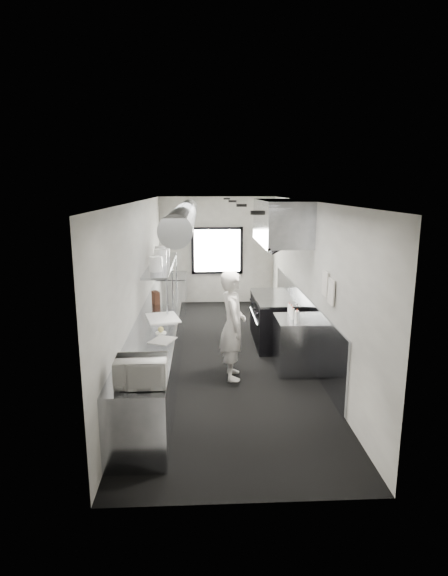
{
  "coord_description": "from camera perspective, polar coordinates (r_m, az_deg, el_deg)",
  "views": [
    {
      "loc": [
        -0.4,
        -7.86,
        3.04
      ],
      "look_at": [
        -0.02,
        -0.2,
        1.32
      ],
      "focal_mm": 28.23,
      "sensor_mm": 36.0,
      "label": 1
    }
  ],
  "objects": [
    {
      "name": "line_cook",
      "position": [
        7.25,
        1.1,
        -4.71
      ],
      "size": [
        0.45,
        0.66,
        1.76
      ],
      "primitive_type": "imported",
      "rotation": [
        0.0,
        0.0,
        1.61
      ],
      "color": "white",
      "rests_on": "floor"
    },
    {
      "name": "pastry",
      "position": [
        6.85,
        -7.97,
        -5.19
      ],
      "size": [
        0.09,
        0.09,
        0.09
      ],
      "primitive_type": "sphere",
      "color": "#D8C871",
      "rests_on": "small_plate"
    },
    {
      "name": "service_window",
      "position": [
        11.94,
        -0.87,
        4.72
      ],
      "size": [
        1.36,
        0.05,
        1.25
      ],
      "color": "white",
      "rests_on": "wall_back"
    },
    {
      "name": "plate_stack_a",
      "position": [
        8.12,
        -8.57,
        3.01
      ],
      "size": [
        0.23,
        0.23,
        0.27
      ],
      "primitive_type": "cylinder",
      "rotation": [
        0.0,
        0.0,
        0.02
      ],
      "color": "white",
      "rests_on": "pass_shelf"
    },
    {
      "name": "plate_stack_d",
      "position": [
        9.82,
        -7.48,
        4.89
      ],
      "size": [
        0.25,
        0.25,
        0.33
      ],
      "primitive_type": "cylinder",
      "rotation": [
        0.0,
        0.0,
        -0.14
      ],
      "color": "white",
      "rests_on": "pass_shelf"
    },
    {
      "name": "newspaper",
      "position": [
        6.55,
        -7.75,
        -6.54
      ],
      "size": [
        0.42,
        0.46,
        0.01
      ],
      "primitive_type": "cube",
      "rotation": [
        0.0,
        0.0,
        -0.4
      ],
      "color": "silver",
      "rests_on": "prep_counter"
    },
    {
      "name": "exhaust_hood",
      "position": [
        8.71,
        7.16,
        8.25
      ],
      "size": [
        0.81,
        2.2,
        0.88
      ],
      "color": "gray",
      "rests_on": "ceiling"
    },
    {
      "name": "plate_stack_b",
      "position": [
        8.77,
        -8.01,
        3.87
      ],
      "size": [
        0.29,
        0.29,
        0.31
      ],
      "primitive_type": "cylinder",
      "rotation": [
        0.0,
        0.0,
        0.22
      ],
      "color": "white",
      "rests_on": "pass_shelf"
    },
    {
      "name": "plate_stack_c",
      "position": [
        9.22,
        -7.97,
        4.31
      ],
      "size": [
        0.25,
        0.25,
        0.31
      ],
      "primitive_type": "cylinder",
      "rotation": [
        0.0,
        0.0,
        -0.17
      ],
      "color": "white",
      "rests_on": "pass_shelf"
    },
    {
      "name": "cutting_board",
      "position": [
        7.61,
        -7.72,
        -3.75
      ],
      "size": [
        0.65,
        0.77,
        0.02
      ],
      "primitive_type": "cube",
      "rotation": [
        0.0,
        0.0,
        0.25
      ],
      "color": "white",
      "rests_on": "prep_counter"
    },
    {
      "name": "floor",
      "position": [
        8.44,
        0.1,
        -8.5
      ],
      "size": [
        3.0,
        8.0,
        0.01
      ],
      "primitive_type": "cube",
      "color": "black",
      "rests_on": "ground"
    },
    {
      "name": "hvac_duct",
      "position": [
        8.28,
        -4.94,
        9.18
      ],
      "size": [
        0.4,
        6.4,
        0.4
      ],
      "primitive_type": "cylinder",
      "rotation": [
        1.57,
        0.0,
        0.0
      ],
      "color": "gray",
      "rests_on": "ceiling"
    },
    {
      "name": "far_work_table",
      "position": [
        11.38,
        -6.52,
        -0.62
      ],
      "size": [
        0.7,
        1.2,
        0.9
      ],
      "primitive_type": "cube",
      "color": "gray",
      "rests_on": "floor"
    },
    {
      "name": "wall_left",
      "position": [
        8.1,
        -10.55,
        0.73
      ],
      "size": [
        0.02,
        8.0,
        2.8
      ],
      "primitive_type": "cube",
      "color": "beige",
      "rests_on": "floor"
    },
    {
      "name": "squeeze_bottle_a",
      "position": [
        7.35,
        9.13,
        -3.67
      ],
      "size": [
        0.07,
        0.07,
        0.19
      ],
      "primitive_type": "cylinder",
      "rotation": [
        0.0,
        0.0,
        -0.11
      ],
      "color": "white",
      "rests_on": "bottle_station"
    },
    {
      "name": "notice_sheet_b",
      "position": [
        6.75,
        13.36,
        -0.48
      ],
      "size": [
        0.02,
        0.28,
        0.38
      ],
      "primitive_type": "cube",
      "color": "silver",
      "rests_on": "wall_right"
    },
    {
      "name": "wall_back",
      "position": [
        11.98,
        -0.87,
        4.75
      ],
      "size": [
        3.0,
        0.02,
        2.8
      ],
      "primitive_type": "cube",
      "color": "beige",
      "rests_on": "floor"
    },
    {
      "name": "ceiling",
      "position": [
        7.87,
        0.11,
        10.87
      ],
      "size": [
        3.0,
        8.0,
        0.01
      ],
      "primitive_type": "cube",
      "color": "beige",
      "rests_on": "wall_back"
    },
    {
      "name": "squeeze_bottle_b",
      "position": [
        7.45,
        9.16,
        -3.51
      ],
      "size": [
        0.07,
        0.07,
        0.18
      ],
      "primitive_type": "cylinder",
      "rotation": [
        0.0,
        0.0,
        0.08
      ],
      "color": "white",
      "rests_on": "bottle_station"
    },
    {
      "name": "squeeze_bottle_d",
      "position": [
        7.73,
        8.44,
        -2.88
      ],
      "size": [
        0.07,
        0.07,
        0.19
      ],
      "primitive_type": "cylinder",
      "rotation": [
        0.0,
        0.0,
        0.16
      ],
      "color": "white",
      "rests_on": "bottle_station"
    },
    {
      "name": "prep_counter",
      "position": [
        7.84,
        -8.2,
        -6.81
      ],
      "size": [
        0.7,
        6.0,
        0.9
      ],
      "primitive_type": "cube",
      "color": "gray",
      "rests_on": "floor"
    },
    {
      "name": "pass_shelf",
      "position": [
        9.02,
        -7.81,
        2.9
      ],
      "size": [
        0.45,
        3.0,
        0.68
      ],
      "color": "gray",
      "rests_on": "prep_counter"
    },
    {
      "name": "squeeze_bottle_e",
      "position": [
        7.91,
        8.22,
        -2.59
      ],
      "size": [
        0.07,
        0.07,
        0.17
      ],
      "primitive_type": "cylinder",
      "rotation": [
        0.0,
        0.0,
        0.32
      ],
      "color": "white",
      "rests_on": "bottle_station"
    },
    {
      "name": "squeeze_bottle_c",
      "position": [
        7.56,
        8.61,
        -3.23
      ],
      "size": [
        0.08,
        0.08,
        0.18
      ],
      "primitive_type": "cylinder",
      "rotation": [
        0.0,
        0.0,
        0.42
      ],
      "color": "white",
      "rests_on": "bottle_station"
    },
    {
      "name": "range",
      "position": [
        9.05,
        6.46,
        -3.96
      ],
      "size": [
        0.88,
        1.6,
        0.94
      ],
      "color": "black",
      "rests_on": "floor"
    },
    {
      "name": "deli_tub_a",
      "position": [
        5.7,
        -11.88,
        -9.17
      ],
      "size": [
        0.17,
        0.17,
        0.1
      ],
      "primitive_type": "cylinder",
      "rotation": [
        0.0,
        0.0,
        0.26
      ],
      "color": "silver",
      "rests_on": "prep_counter"
    },
    {
      "name": "small_plate",
      "position": [
        6.87,
        -7.96,
        -5.6
      ],
      "size": [
        0.2,
        0.2,
        0.01
      ],
      "primitive_type": "cylinder",
      "rotation": [
        0.0,
        0.0,
        0.21
      ],
      "color": "white",
      "rests_on": "prep_counter"
    },
    {
      "name": "knife_block",
      "position": [
        8.57,
        -8.58,
        -1.18
      ],
      "size": [
        0.18,
        0.23,
        0.23
      ],
      "primitive_type": "cube",
      "rotation": [
        0.0,
        0.0,
        0.42
      ],
      "color": "brown",
      "rests_on": "prep_counter"
    },
    {
      "name": "bottle_station",
      "position": [
        7.77,
        8.93,
        -7.01
      ],
      "size": [
        0.65,
        0.8,
        0.9
      ],
      "primitive_type": "cube",
      "color": "gray",
      "rests_on": "floor"
    },
    {
      "name": "wall_cladding",
      "position": [
        8.74,
        9.77,
        -4.13
      ],
      "size": [
        0.03,
        5.5,
        1.1
      ],
      "primitive_type": "cube",
      "color": "gray",
      "rests_on": "wall_right"
    },
    {
      "name": "wall_front",
      "position": [
        4.21,
        2.92,
        -10.3
      ],
      "size": [
        3.0,
        0.02,
        2.8
      ],
      "primitive_type": "cube",
      "color": "beige",
      "rests_on": "floor"
    },
    {
      "name": "microwave",
      "position": [
        5.14,
        -10.4,
        -10.3
      ],
      "size": [
        0.53,
        0.41,
        0.31
      ],
      "primitive_type": "imported",
      "rotation": [
        0.0,
        0.0,
        0.02
      ],
      "color": "silver",
      "rests_on": "prep_counter"
    },
    {
      "name": "wall_right",
      "position": [
        8.25,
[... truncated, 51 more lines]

